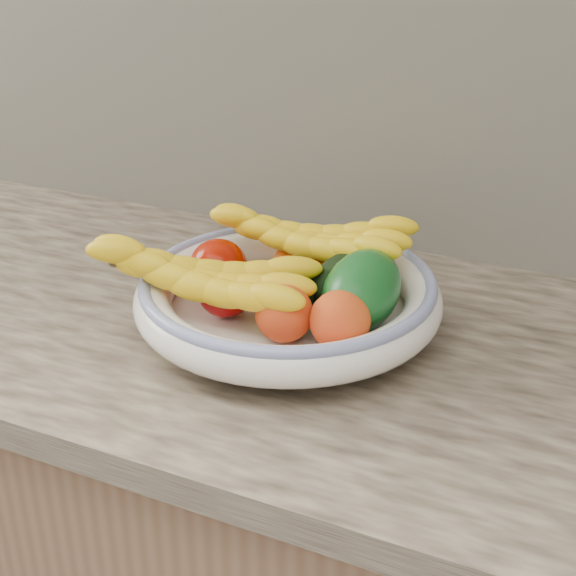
% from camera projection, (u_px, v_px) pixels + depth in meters
% --- Properties ---
extents(kitchen_counter, '(2.44, 0.66, 1.40)m').
position_uv_depth(kitchen_counter, '(295.00, 567.00, 1.25)').
color(kitchen_counter, brown).
rests_on(kitchen_counter, ground).
extents(fruit_bowl, '(0.39, 0.39, 0.08)m').
position_uv_depth(fruit_bowl, '(288.00, 296.00, 1.02)').
color(fruit_bowl, white).
rests_on(fruit_bowl, kitchen_counter).
extents(clementine_back_left, '(0.06, 0.06, 0.05)m').
position_uv_depth(clementine_back_left, '(293.00, 261.00, 1.10)').
color(clementine_back_left, '#ED5B04').
rests_on(clementine_back_left, fruit_bowl).
extents(clementine_back_right, '(0.06, 0.06, 0.04)m').
position_uv_depth(clementine_back_right, '(347.00, 265.00, 1.09)').
color(clementine_back_right, '#E36604').
rests_on(clementine_back_right, fruit_bowl).
extents(clementine_back_mid, '(0.05, 0.05, 0.05)m').
position_uv_depth(clementine_back_mid, '(320.00, 272.00, 1.07)').
color(clementine_back_mid, orange).
rests_on(clementine_back_mid, fruit_bowl).
extents(tomato_left, '(0.09, 0.09, 0.07)m').
position_uv_depth(tomato_left, '(218.00, 265.00, 1.07)').
color(tomato_left, '#A21000').
rests_on(tomato_left, fruit_bowl).
extents(tomato_near_left, '(0.08, 0.08, 0.06)m').
position_uv_depth(tomato_near_left, '(226.00, 292.00, 1.00)').
color(tomato_near_left, '#A10104').
rests_on(tomato_near_left, fruit_bowl).
extents(avocado_center, '(0.11, 0.11, 0.07)m').
position_uv_depth(avocado_center, '(290.00, 289.00, 1.00)').
color(avocado_center, black).
rests_on(avocado_center, fruit_bowl).
extents(avocado_right, '(0.11, 0.13, 0.08)m').
position_uv_depth(avocado_right, '(348.00, 283.00, 1.02)').
color(avocado_right, black).
rests_on(avocado_right, fruit_bowl).
extents(green_mango, '(0.12, 0.14, 0.12)m').
position_uv_depth(green_mango, '(362.00, 291.00, 0.97)').
color(green_mango, '#0E4E19').
rests_on(green_mango, fruit_bowl).
extents(peach_front, '(0.08, 0.08, 0.07)m').
position_uv_depth(peach_front, '(284.00, 313.00, 0.94)').
color(peach_front, orange).
rests_on(peach_front, fruit_bowl).
extents(peach_right, '(0.08, 0.08, 0.07)m').
position_uv_depth(peach_right, '(340.00, 321.00, 0.92)').
color(peach_right, orange).
rests_on(peach_right, fruit_bowl).
extents(banana_bunch_back, '(0.30, 0.13, 0.08)m').
position_uv_depth(banana_bunch_back, '(307.00, 243.00, 1.07)').
color(banana_bunch_back, yellow).
rests_on(banana_bunch_back, fruit_bowl).
extents(banana_bunch_front, '(0.32, 0.17, 0.08)m').
position_uv_depth(banana_bunch_front, '(200.00, 283.00, 0.98)').
color(banana_bunch_front, yellow).
rests_on(banana_bunch_front, fruit_bowl).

